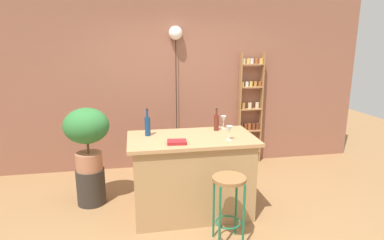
{
  "coord_description": "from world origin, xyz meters",
  "views": [
    {
      "loc": [
        -0.64,
        -3.24,
        2.04
      ],
      "look_at": [
        0.05,
        0.55,
        1.1
      ],
      "focal_mm": 30.14,
      "sensor_mm": 36.0,
      "label": 1
    }
  ],
  "objects_px": {
    "bottle_vinegar": "(148,126)",
    "pendant_globe_light": "(176,35)",
    "bar_stool": "(229,195)",
    "wine_glass_left": "(229,130)",
    "plant_stool": "(91,186)",
    "wine_glass_center": "(223,119)",
    "potted_plant": "(87,132)",
    "cookbook": "(177,142)",
    "bottle_soda_blue": "(216,122)",
    "spice_shelf": "(250,108)"
  },
  "relations": [
    {
      "from": "plant_stool",
      "to": "bottle_soda_blue",
      "type": "height_order",
      "value": "bottle_soda_blue"
    },
    {
      "from": "bottle_vinegar",
      "to": "wine_glass_left",
      "type": "height_order",
      "value": "bottle_vinegar"
    },
    {
      "from": "spice_shelf",
      "to": "wine_glass_center",
      "type": "relative_size",
      "value": 11.41
    },
    {
      "from": "potted_plant",
      "to": "cookbook",
      "type": "distance_m",
      "value": 1.23
    },
    {
      "from": "bottle_soda_blue",
      "to": "pendant_globe_light",
      "type": "height_order",
      "value": "pendant_globe_light"
    },
    {
      "from": "spice_shelf",
      "to": "cookbook",
      "type": "distance_m",
      "value": 2.28
    },
    {
      "from": "wine_glass_center",
      "to": "plant_stool",
      "type": "bearing_deg",
      "value": 175.29
    },
    {
      "from": "wine_glass_left",
      "to": "cookbook",
      "type": "distance_m",
      "value": 0.61
    },
    {
      "from": "wine_glass_left",
      "to": "cookbook",
      "type": "height_order",
      "value": "wine_glass_left"
    },
    {
      "from": "wine_glass_center",
      "to": "pendant_globe_light",
      "type": "xyz_separation_m",
      "value": [
        -0.44,
        1.23,
        1.06
      ]
    },
    {
      "from": "potted_plant",
      "to": "bottle_soda_blue",
      "type": "bearing_deg",
      "value": -7.89
    },
    {
      "from": "plant_stool",
      "to": "potted_plant",
      "type": "relative_size",
      "value": 0.58
    },
    {
      "from": "wine_glass_center",
      "to": "pendant_globe_light",
      "type": "height_order",
      "value": "pendant_globe_light"
    },
    {
      "from": "bar_stool",
      "to": "bottle_vinegar",
      "type": "relative_size",
      "value": 2.26
    },
    {
      "from": "plant_stool",
      "to": "wine_glass_left",
      "type": "xyz_separation_m",
      "value": [
        1.63,
        -0.64,
        0.85
      ]
    },
    {
      "from": "plant_stool",
      "to": "bar_stool",
      "type": "bearing_deg",
      "value": -37.44
    },
    {
      "from": "spice_shelf",
      "to": "potted_plant",
      "type": "bearing_deg",
      "value": -157.04
    },
    {
      "from": "bar_stool",
      "to": "cookbook",
      "type": "relative_size",
      "value": 3.49
    },
    {
      "from": "plant_stool",
      "to": "pendant_globe_light",
      "type": "bearing_deg",
      "value": 40.72
    },
    {
      "from": "cookbook",
      "to": "wine_glass_left",
      "type": "bearing_deg",
      "value": 7.94
    },
    {
      "from": "wine_glass_left",
      "to": "pendant_globe_light",
      "type": "xyz_separation_m",
      "value": [
        -0.37,
        1.73,
        1.06
      ]
    },
    {
      "from": "bar_stool",
      "to": "bottle_soda_blue",
      "type": "xyz_separation_m",
      "value": [
        0.1,
        0.92,
        0.52
      ]
    },
    {
      "from": "wine_glass_left",
      "to": "pendant_globe_light",
      "type": "distance_m",
      "value": 2.06
    },
    {
      "from": "bottle_vinegar",
      "to": "wine_glass_center",
      "type": "height_order",
      "value": "bottle_vinegar"
    },
    {
      "from": "bar_stool",
      "to": "bottle_soda_blue",
      "type": "height_order",
      "value": "bottle_soda_blue"
    },
    {
      "from": "bar_stool",
      "to": "spice_shelf",
      "type": "relative_size",
      "value": 0.39
    },
    {
      "from": "bottle_soda_blue",
      "to": "wine_glass_center",
      "type": "relative_size",
      "value": 1.72
    },
    {
      "from": "bar_stool",
      "to": "wine_glass_center",
      "type": "xyz_separation_m",
      "value": [
        0.21,
        1.0,
        0.53
      ]
    },
    {
      "from": "bottle_vinegar",
      "to": "cookbook",
      "type": "relative_size",
      "value": 1.55
    },
    {
      "from": "spice_shelf",
      "to": "plant_stool",
      "type": "xyz_separation_m",
      "value": [
        -2.52,
        -1.07,
        -0.72
      ]
    },
    {
      "from": "plant_stool",
      "to": "wine_glass_center",
      "type": "distance_m",
      "value": 1.91
    },
    {
      "from": "bottle_soda_blue",
      "to": "cookbook",
      "type": "height_order",
      "value": "bottle_soda_blue"
    },
    {
      "from": "plant_stool",
      "to": "wine_glass_left",
      "type": "relative_size",
      "value": 2.82
    },
    {
      "from": "potted_plant",
      "to": "bottle_vinegar",
      "type": "xyz_separation_m",
      "value": [
        0.74,
        -0.3,
        0.12
      ]
    },
    {
      "from": "spice_shelf",
      "to": "potted_plant",
      "type": "relative_size",
      "value": 2.35
    },
    {
      "from": "wine_glass_center",
      "to": "cookbook",
      "type": "height_order",
      "value": "wine_glass_center"
    },
    {
      "from": "bottle_vinegar",
      "to": "pendant_globe_light",
      "type": "height_order",
      "value": "pendant_globe_light"
    },
    {
      "from": "potted_plant",
      "to": "cookbook",
      "type": "bearing_deg",
      "value": -33.05
    },
    {
      "from": "plant_stool",
      "to": "bottle_soda_blue",
      "type": "bearing_deg",
      "value": -7.89
    },
    {
      "from": "bottle_vinegar",
      "to": "cookbook",
      "type": "height_order",
      "value": "bottle_vinegar"
    },
    {
      "from": "bar_stool",
      "to": "wine_glass_left",
      "type": "xyz_separation_m",
      "value": [
        0.14,
        0.5,
        0.53
      ]
    },
    {
      "from": "plant_stool",
      "to": "potted_plant",
      "type": "xyz_separation_m",
      "value": [
        0.0,
        -0.0,
        0.73
      ]
    },
    {
      "from": "bottle_soda_blue",
      "to": "pendant_globe_light",
      "type": "relative_size",
      "value": 0.12
    },
    {
      "from": "potted_plant",
      "to": "bottle_vinegar",
      "type": "height_order",
      "value": "bottle_vinegar"
    },
    {
      "from": "potted_plant",
      "to": "wine_glass_left",
      "type": "distance_m",
      "value": 1.76
    },
    {
      "from": "bottle_soda_blue",
      "to": "wine_glass_center",
      "type": "bearing_deg",
      "value": 35.27
    },
    {
      "from": "pendant_globe_light",
      "to": "potted_plant",
      "type": "bearing_deg",
      "value": -139.28
    },
    {
      "from": "bottle_vinegar",
      "to": "bottle_soda_blue",
      "type": "xyz_separation_m",
      "value": [
        0.85,
        0.08,
        -0.02
      ]
    },
    {
      "from": "cookbook",
      "to": "potted_plant",
      "type": "bearing_deg",
      "value": 152.16
    },
    {
      "from": "potted_plant",
      "to": "cookbook",
      "type": "relative_size",
      "value": 3.8
    }
  ]
}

